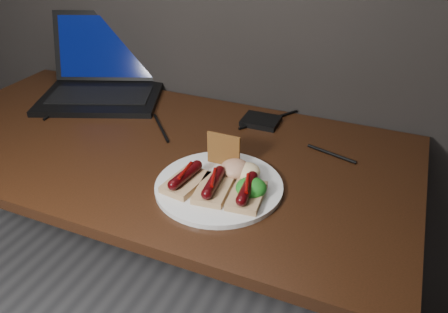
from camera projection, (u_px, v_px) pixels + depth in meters
desk at (155, 172)px, 1.24m from camera, size 1.40×0.70×0.75m
laptop at (104, 79)px, 1.48m from camera, size 0.49×0.47×0.25m
hard_drive at (261, 121)px, 1.31m from camera, size 0.11×0.09×0.02m
desk_cables at (193, 123)px, 1.30m from camera, size 0.94×0.36×0.01m
plate at (219, 186)px, 1.02m from camera, size 0.36×0.36×0.01m
bread_sausage_left at (186, 179)px, 1.00m from camera, size 0.09×0.12×0.04m
bread_sausage_center at (214, 186)px, 0.98m from camera, size 0.08×0.12×0.04m
bread_sausage_right at (247, 192)px, 0.96m from camera, size 0.08×0.12×0.04m
crispbread at (224, 150)px, 1.07m from camera, size 0.08×0.01×0.08m
salad_greens at (251, 188)px, 0.97m from camera, size 0.07×0.07×0.04m
salsa_mound at (235, 169)px, 1.04m from camera, size 0.07×0.07×0.04m
coleslaw_mound at (247, 171)px, 1.03m from camera, size 0.06×0.06×0.04m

